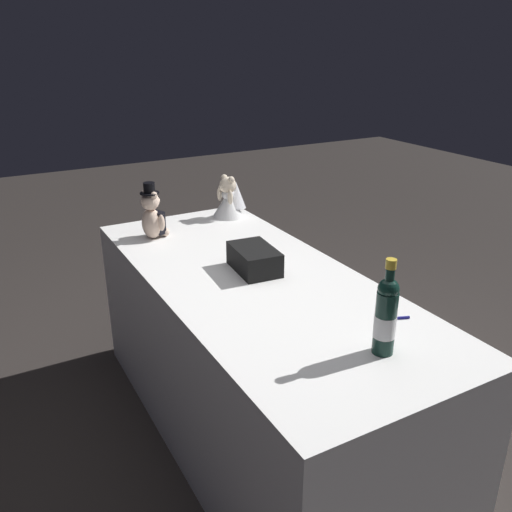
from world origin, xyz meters
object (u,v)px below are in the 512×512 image
at_px(teddy_bear_bride, 230,199).
at_px(champagne_bottle, 386,315).
at_px(signing_pen, 392,318).
at_px(gift_case_black, 254,259).
at_px(teddy_bear_groom, 153,216).

bearing_deg(teddy_bear_bride, champagne_bottle, 172.03).
relative_size(teddy_bear_bride, champagne_bottle, 0.73).
relative_size(champagne_bottle, signing_pen, 2.58).
bearing_deg(teddy_bear_bride, signing_pen, 178.40).
distance_m(teddy_bear_bride, signing_pen, 1.38).
relative_size(teddy_bear_bride, gift_case_black, 0.88).
bearing_deg(teddy_bear_groom, signing_pen, -159.60).
xyz_separation_m(teddy_bear_groom, signing_pen, (-1.24, -0.46, -0.11)).
bearing_deg(gift_case_black, signing_pen, -161.08).
bearing_deg(gift_case_black, teddy_bear_groom, 21.89).
relative_size(signing_pen, gift_case_black, 0.47).
height_order(champagne_bottle, gift_case_black, champagne_bottle).
distance_m(teddy_bear_bride, gift_case_black, 0.79).
bearing_deg(teddy_bear_groom, gift_case_black, -158.11).
bearing_deg(gift_case_black, champagne_bottle, -176.96).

